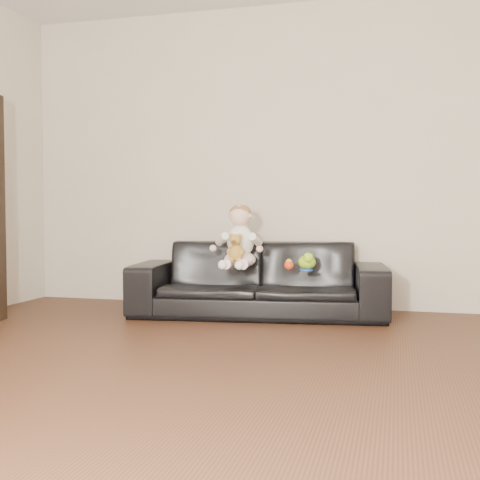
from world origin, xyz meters
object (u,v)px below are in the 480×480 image
(toy_rattle, at_px, (289,265))
(toy_blue_disc, at_px, (307,270))
(baby, at_px, (240,240))
(sofa, at_px, (259,279))
(toy_green, at_px, (307,262))
(teddy_bear, at_px, (236,248))

(toy_rattle, xyz_separation_m, toy_blue_disc, (0.13, -0.00, -0.03))
(toy_blue_disc, bearing_deg, baby, 172.93)
(toy_blue_disc, bearing_deg, sofa, 156.67)
(baby, distance_m, toy_blue_disc, 0.58)
(sofa, bearing_deg, toy_rattle, -39.30)
(sofa, xyz_separation_m, baby, (-0.13, -0.11, 0.31))
(baby, height_order, toy_blue_disc, baby)
(toy_rattle, bearing_deg, toy_green, 35.76)
(sofa, bearing_deg, teddy_bear, -121.47)
(toy_green, xyz_separation_m, toy_rattle, (-0.12, -0.09, -0.02))
(baby, relative_size, toy_green, 3.10)
(teddy_bear, xyz_separation_m, toy_rattle, (0.39, 0.09, -0.13))
(sofa, xyz_separation_m, toy_rattle, (0.27, -0.17, 0.13))
(sofa, bearing_deg, baby, -146.64)
(baby, relative_size, toy_rattle, 6.69)
(toy_green, bearing_deg, toy_rattle, -144.24)
(sofa, height_order, toy_green, sofa)
(sofa, xyz_separation_m, toy_green, (0.40, -0.08, 0.15))
(teddy_bear, distance_m, toy_rattle, 0.42)
(toy_green, height_order, toy_blue_disc, toy_green)
(teddy_bear, xyz_separation_m, toy_green, (0.52, 0.18, -0.11))
(teddy_bear, bearing_deg, sofa, 50.23)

